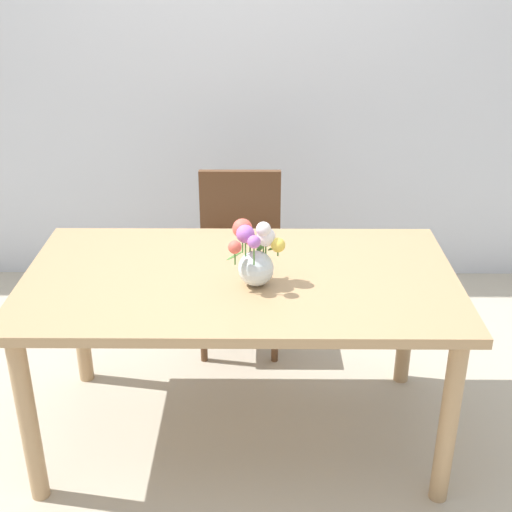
# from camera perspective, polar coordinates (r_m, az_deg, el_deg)

# --- Properties ---
(ground_plane) EXTENTS (12.00, 12.00, 0.00)m
(ground_plane) POSITION_cam_1_polar(r_m,az_deg,el_deg) (3.10, -1.22, -14.36)
(ground_plane) COLOR #B7AD99
(back_wall) EXTENTS (7.00, 0.10, 2.80)m
(back_wall) POSITION_cam_1_polar(r_m,az_deg,el_deg) (4.03, -0.79, 17.00)
(back_wall) COLOR silver
(back_wall) RESTS_ON ground_plane
(dining_table) EXTENTS (1.70, 0.94, 0.77)m
(dining_table) POSITION_cam_1_polar(r_m,az_deg,el_deg) (2.72, -1.34, -3.29)
(dining_table) COLOR tan
(dining_table) RESTS_ON ground_plane
(chair_far) EXTENTS (0.42, 0.42, 0.90)m
(chair_far) POSITION_cam_1_polar(r_m,az_deg,el_deg) (3.52, -1.36, 0.73)
(chair_far) COLOR brown
(chair_far) RESTS_ON ground_plane
(flower_vase) EXTENTS (0.23, 0.18, 0.25)m
(flower_vase) POSITION_cam_1_polar(r_m,az_deg,el_deg) (2.56, -0.07, 0.12)
(flower_vase) COLOR silver
(flower_vase) RESTS_ON dining_table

